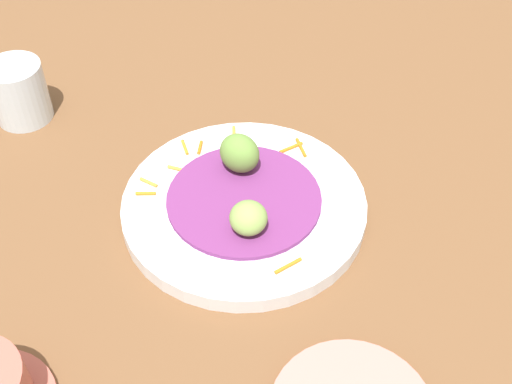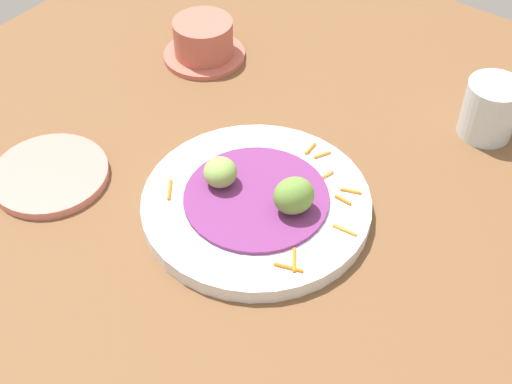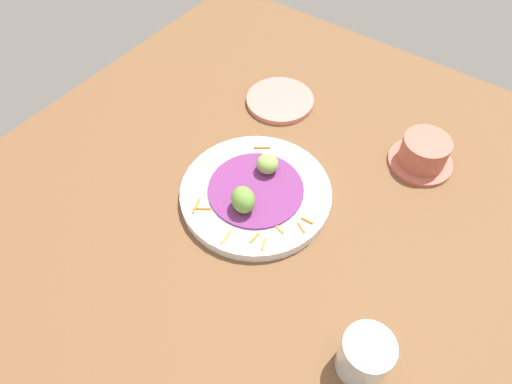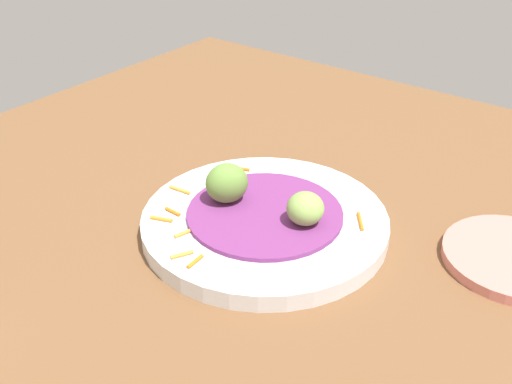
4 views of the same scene
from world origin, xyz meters
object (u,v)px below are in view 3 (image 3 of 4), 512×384
Objects in this scene: main_plate at (256,194)px; water_glass at (365,356)px; terracotta_bowl at (423,153)px; side_plate_small at (280,100)px; guac_scoop_left at (243,200)px; guac_scoop_center at (267,164)px.

water_glass is at bearing 151.82° from main_plate.
main_plate is 2.23× the size of terracotta_bowl.
main_plate is at bearing 50.28° from terracotta_bowl.
side_plate_small is at bearing -65.74° from main_plate.
terracotta_bowl reaches higher than side_plate_small.
guac_scoop_center is at bearing -80.72° from guac_scoop_left.
guac_scoop_center is 0.27× the size of side_plate_small.
guac_scoop_left is 31.51cm from side_plate_small.
terracotta_bowl is 1.57× the size of water_glass.
guac_scoop_left is at bearing 111.98° from side_plate_small.
side_plate_small is (10.13, -19.46, -3.73)cm from guac_scoop_center.
side_plate_small is 1.19× the size of terracotta_bowl.
side_plate_small is 32.10cm from terracotta_bowl.
water_glass is (-40.87, 40.26, 3.36)cm from side_plate_small.
terracotta_bowl is (-21.09, -25.39, 1.82)cm from main_plate.
guac_scoop_left is 1.20× the size of guac_scoop_center.
guac_scoop_center reaches higher than main_plate.
side_plate_small is 57.47cm from water_glass.
guac_scoop_center is at bearing 43.35° from terracotta_bowl.
guac_scoop_left is 0.33× the size of side_plate_small.
guac_scoop_center is 22.26cm from side_plate_small.
terracotta_bowl is (-21.86, -20.64, -1.49)cm from guac_scoop_center.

